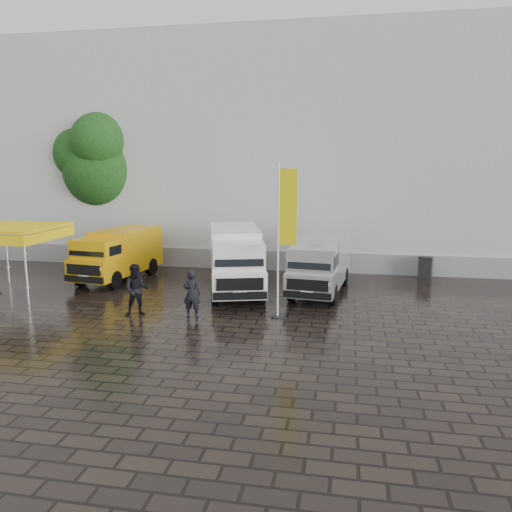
{
  "coord_description": "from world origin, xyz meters",
  "views": [
    {
      "loc": [
        2.52,
        -16.68,
        5.21
      ],
      "look_at": [
        -1.04,
        2.2,
        1.75
      ],
      "focal_mm": 35.0,
      "sensor_mm": 36.0,
      "label": 1
    }
  ],
  "objects_px": {
    "van_silver": "(321,264)",
    "van_yellow": "(118,256)",
    "flagpole": "(284,232)",
    "wheelie_bin": "(425,268)",
    "van_white": "(236,261)",
    "canopy_tent": "(12,230)",
    "person_tent": "(137,290)",
    "person_front": "(192,294)"
  },
  "relations": [
    {
      "from": "van_silver",
      "to": "flagpole",
      "type": "relative_size",
      "value": 1.02
    },
    {
      "from": "canopy_tent",
      "to": "person_front",
      "type": "distance_m",
      "value": 8.77
    },
    {
      "from": "van_yellow",
      "to": "flagpole",
      "type": "xyz_separation_m",
      "value": [
        8.28,
        -4.34,
        1.87
      ]
    },
    {
      "from": "van_white",
      "to": "flagpole",
      "type": "height_order",
      "value": "flagpole"
    },
    {
      "from": "van_white",
      "to": "canopy_tent",
      "type": "height_order",
      "value": "canopy_tent"
    },
    {
      "from": "van_white",
      "to": "flagpole",
      "type": "xyz_separation_m",
      "value": [
        2.44,
        -3.26,
        1.71
      ]
    },
    {
      "from": "wheelie_bin",
      "to": "van_yellow",
      "type": "bearing_deg",
      "value": -153.08
    },
    {
      "from": "van_yellow",
      "to": "canopy_tent",
      "type": "relative_size",
      "value": 1.44
    },
    {
      "from": "flagpole",
      "to": "person_front",
      "type": "xyz_separation_m",
      "value": [
        -3.1,
        -0.66,
        -2.16
      ]
    },
    {
      "from": "person_front",
      "to": "canopy_tent",
      "type": "bearing_deg",
      "value": -17.88
    },
    {
      "from": "canopy_tent",
      "to": "person_front",
      "type": "bearing_deg",
      "value": -13.92
    },
    {
      "from": "person_tent",
      "to": "van_white",
      "type": "bearing_deg",
      "value": 35.02
    },
    {
      "from": "van_white",
      "to": "wheelie_bin",
      "type": "relative_size",
      "value": 5.77
    },
    {
      "from": "van_silver",
      "to": "person_front",
      "type": "height_order",
      "value": "van_silver"
    },
    {
      "from": "van_white",
      "to": "flagpole",
      "type": "bearing_deg",
      "value": -69.1
    },
    {
      "from": "van_silver",
      "to": "canopy_tent",
      "type": "relative_size",
      "value": 1.58
    },
    {
      "from": "person_front",
      "to": "flagpole",
      "type": "bearing_deg",
      "value": -171.97
    },
    {
      "from": "van_silver",
      "to": "canopy_tent",
      "type": "xyz_separation_m",
      "value": [
        -12.51,
        -2.39,
        1.46
      ]
    },
    {
      "from": "van_white",
      "to": "van_silver",
      "type": "xyz_separation_m",
      "value": [
        3.51,
        0.54,
        -0.12
      ]
    },
    {
      "from": "van_white",
      "to": "person_front",
      "type": "bearing_deg",
      "value": -115.49
    },
    {
      "from": "wheelie_bin",
      "to": "person_front",
      "type": "xyz_separation_m",
      "value": [
        -8.88,
        -7.95,
        0.33
      ]
    },
    {
      "from": "person_tent",
      "to": "person_front",
      "type": "bearing_deg",
      "value": -19.31
    },
    {
      "from": "van_silver",
      "to": "wheelie_bin",
      "type": "distance_m",
      "value": 5.9
    },
    {
      "from": "van_white",
      "to": "canopy_tent",
      "type": "bearing_deg",
      "value": 175.69
    },
    {
      "from": "van_silver",
      "to": "van_yellow",
      "type": "bearing_deg",
      "value": -176.77
    },
    {
      "from": "van_yellow",
      "to": "wheelie_bin",
      "type": "bearing_deg",
      "value": 19.29
    },
    {
      "from": "van_yellow",
      "to": "van_white",
      "type": "bearing_deg",
      "value": -3.04
    },
    {
      "from": "person_front",
      "to": "person_tent",
      "type": "bearing_deg",
      "value": -1.89
    },
    {
      "from": "flagpole",
      "to": "wheelie_bin",
      "type": "xyz_separation_m",
      "value": [
        5.78,
        7.29,
        -2.49
      ]
    },
    {
      "from": "flagpole",
      "to": "wheelie_bin",
      "type": "height_order",
      "value": "flagpole"
    },
    {
      "from": "van_yellow",
      "to": "van_silver",
      "type": "bearing_deg",
      "value": 4.14
    },
    {
      "from": "van_silver",
      "to": "person_front",
      "type": "xyz_separation_m",
      "value": [
        -4.17,
        -4.46,
        -0.33
      ]
    },
    {
      "from": "flagpole",
      "to": "wheelie_bin",
      "type": "bearing_deg",
      "value": 51.6
    },
    {
      "from": "van_yellow",
      "to": "van_white",
      "type": "height_order",
      "value": "van_white"
    },
    {
      "from": "person_front",
      "to": "wheelie_bin",
      "type": "bearing_deg",
      "value": -142.13
    },
    {
      "from": "van_silver",
      "to": "wheelie_bin",
      "type": "xyz_separation_m",
      "value": [
        4.71,
        3.49,
        -0.66
      ]
    },
    {
      "from": "van_silver",
      "to": "person_tent",
      "type": "height_order",
      "value": "van_silver"
    },
    {
      "from": "canopy_tent",
      "to": "person_tent",
      "type": "distance_m",
      "value": 6.91
    },
    {
      "from": "van_white",
      "to": "person_front",
      "type": "height_order",
      "value": "van_white"
    },
    {
      "from": "van_white",
      "to": "person_tent",
      "type": "height_order",
      "value": "van_white"
    },
    {
      "from": "van_white",
      "to": "wheelie_bin",
      "type": "bearing_deg",
      "value": 10.15
    },
    {
      "from": "van_silver",
      "to": "canopy_tent",
      "type": "distance_m",
      "value": 12.82
    }
  ]
}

